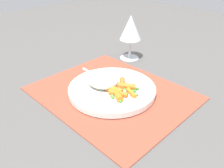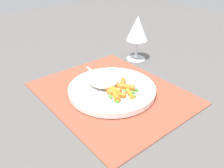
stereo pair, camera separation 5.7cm
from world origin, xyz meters
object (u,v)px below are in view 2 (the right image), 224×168
at_px(fork, 107,82).
at_px(wine_glass, 137,29).
at_px(rice_mound, 103,79).
at_px(plate, 112,89).
at_px(carrot_portion, 119,90).

xyz_separation_m(fork, wine_glass, (-0.11, 0.23, 0.09)).
height_order(rice_mound, wine_glass, wine_glass).
bearing_deg(fork, plate, -4.70).
relative_size(carrot_portion, fork, 0.50).
bearing_deg(plate, wine_glass, 120.19).
distance_m(plate, rice_mound, 0.04).
bearing_deg(wine_glass, rice_mound, -66.39).
height_order(plate, wine_glass, wine_glass).
xyz_separation_m(plate, carrot_portion, (0.04, -0.00, 0.02)).
xyz_separation_m(plate, fork, (-0.03, 0.00, 0.01)).
distance_m(plate, wine_glass, 0.28).
distance_m(rice_mound, carrot_portion, 0.07).
bearing_deg(fork, rice_mound, -88.61).
bearing_deg(carrot_portion, wine_glass, 126.17).
bearing_deg(wine_glass, plate, -59.81).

